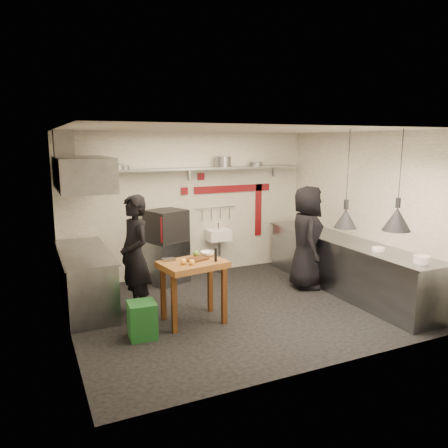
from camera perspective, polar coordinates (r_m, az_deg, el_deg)
name	(u,v)px	position (r m, az deg, el deg)	size (l,w,h in m)	color
floor	(236,308)	(7.11, 1.53, -10.97)	(5.00, 5.00, 0.00)	black
ceiling	(237,130)	(6.61, 1.65, 12.20)	(5.00, 5.00, 0.00)	beige
wall_back	(189,205)	(8.63, -4.58, 2.51)	(5.00, 0.04, 2.80)	white
wall_front	(319,254)	(4.97, 12.36, -3.86)	(5.00, 0.04, 2.80)	white
wall_left	(64,237)	(6.07, -20.11, -1.63)	(0.04, 4.20, 2.80)	white
wall_right	(362,212)	(8.13, 17.62, 1.52)	(0.04, 4.20, 2.80)	white
red_band_horiz	(233,189)	(8.95, 1.18, 4.64)	(1.70, 0.02, 0.14)	maroon
red_band_vert	(258,210)	(9.28, 4.51, 1.85)	(0.14, 0.02, 1.10)	maroon
red_tile_a	(201,177)	(8.64, -3.02, 6.21)	(0.14, 0.02, 0.14)	maroon
red_tile_b	(184,191)	(8.54, -5.19, 4.31)	(0.14, 0.02, 0.14)	maroon
back_shelf	(192,169)	(8.39, -4.22, 7.22)	(4.60, 0.34, 0.04)	slate
shelf_bracket_left	(88,177)	(8.09, -17.38, 5.92)	(0.04, 0.06, 0.24)	slate
shelf_bracket_mid	(189,173)	(8.54, -4.57, 6.61)	(0.04, 0.06, 0.24)	slate
shelf_bracket_right	(274,171)	(9.36, 6.50, 6.94)	(0.04, 0.06, 0.24)	slate
pan_far_left	(117,167)	(8.00, -13.86, 7.24)	(0.26, 0.26, 0.09)	slate
pan_mid_left	(123,167)	(8.03, -13.03, 7.21)	(0.23, 0.23, 0.07)	slate
stock_pot	(223,162)	(8.63, -0.13, 8.15)	(0.31, 0.31, 0.20)	slate
pan_right	(256,164)	(8.96, 4.18, 7.83)	(0.27, 0.27, 0.08)	slate
oven_stand	(166,262)	(8.33, -7.53, -4.88)	(0.67, 0.61, 0.80)	slate
combi_oven	(166,225)	(8.20, -7.55, -0.18)	(0.64, 0.60, 0.58)	black
oven_door	(171,228)	(7.93, -6.97, -0.55)	(0.45, 0.03, 0.46)	maroon
oven_glass	(171,228)	(7.93, -6.94, -0.54)	(0.34, 0.02, 0.34)	black
hand_sink	(218,235)	(8.78, -0.74, -1.43)	(0.46, 0.34, 0.22)	white
sink_tap	(218,226)	(8.74, -0.74, -0.27)	(0.03, 0.03, 0.14)	slate
sink_drain	(219,256)	(8.85, -0.63, -4.26)	(0.06, 0.06, 0.66)	slate
utensil_rail	(216,207)	(8.81, -1.12, 2.18)	(0.02, 0.02, 0.90)	slate
counter_right	(344,266)	(8.10, 15.39, -5.27)	(0.70, 3.80, 0.90)	slate
counter_right_top	(345,240)	(7.99, 15.56, -2.06)	(0.76, 3.90, 0.03)	slate
plate_stack	(421,259)	(6.81, 24.39, -4.23)	(0.23, 0.23, 0.11)	white
small_bowl_right	(378,249)	(7.34, 19.51, -3.09)	(0.20, 0.20, 0.05)	white
counter_left	(86,280)	(7.35, -17.59, -7.04)	(0.70, 1.90, 0.90)	slate
counter_left_top	(84,252)	(7.23, -17.80, -3.52)	(0.76, 2.00, 0.03)	slate
extractor_hood	(83,173)	(7.04, -17.97, 6.30)	(0.78, 1.60, 0.50)	slate
hood_duct	(64,147)	(7.00, -20.22, 9.43)	(0.28, 0.28, 0.50)	slate
green_bin	(142,320)	(6.16, -10.63, -12.22)	(0.36, 0.36, 0.50)	#185321
prep_table	(193,292)	(6.50, -4.04, -8.81)	(0.92, 0.64, 0.92)	brown
cutting_board	(196,259)	(6.43, -3.67, -4.60)	(0.32, 0.23, 0.03)	#4D2911
pepper_mill	(216,255)	(6.32, -1.09, -4.03)	(0.04, 0.04, 0.20)	black
lemon_a	(183,262)	(6.21, -5.32, -4.91)	(0.09, 0.09, 0.09)	yellow
lemon_b	(192,262)	(6.18, -4.24, -5.00)	(0.08, 0.08, 0.08)	yellow
veg_ball	(196,254)	(6.59, -3.67, -3.89)	(0.10, 0.10, 0.10)	olive
steel_tray	(169,259)	(6.44, -7.22, -4.62)	(0.19, 0.12, 0.03)	slate
bowl	(207,254)	(6.65, -2.18, -3.89)	(0.21, 0.21, 0.07)	white
heat_lamp_near	(348,180)	(6.52, 15.84, 5.60)	(0.33, 0.33, 1.41)	black
heat_lamp_far	(400,181)	(6.56, 21.97, 5.25)	(0.40, 0.40, 1.42)	black
chef_left	(135,256)	(6.72, -11.56, -4.16)	(0.68, 0.44, 1.86)	black
chef_right	(307,237)	(8.00, 10.76, -1.74)	(0.91, 0.59, 1.86)	black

